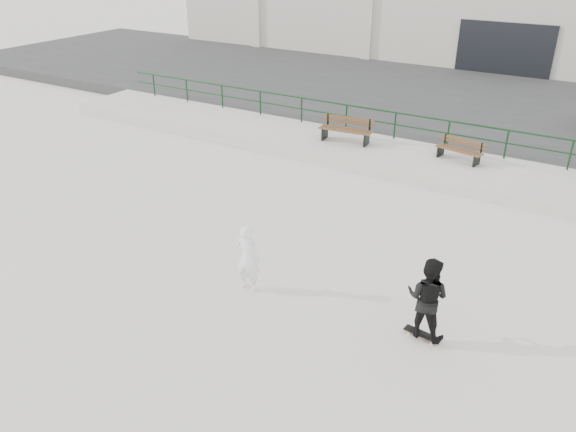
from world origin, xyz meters
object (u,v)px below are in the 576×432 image
Objects in this scene: bench_right at (460,150)px; skateboard at (422,334)px; bench_left at (346,130)px; standing_skater at (427,298)px; seated_skater at (248,258)px.

skateboard is (1.89, -9.05, -0.79)m from bench_right.
bench_left reaches higher than skateboard.
bench_right is at bearing -76.29° from standing_skater.
seated_skater is at bearing -83.54° from bench_left.
standing_skater is (1.89, -9.05, 0.12)m from bench_right.
bench_right is 9.25m from standing_skater.
standing_skater is (6.01, -8.80, 0.04)m from bench_left.
bench_left is 1.21× the size of seated_skater.
seated_skater is (-2.17, -9.42, -0.03)m from bench_right.
bench_right is at bearing 109.31° from skateboard.
bench_left is 9.38m from seated_skater.
bench_left is at bearing 131.85° from skateboard.
bench_right is 0.93× the size of standing_skater.
bench_left is at bearing -53.75° from standing_skater.
seated_skater is (-4.06, -0.37, -0.15)m from standing_skater.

